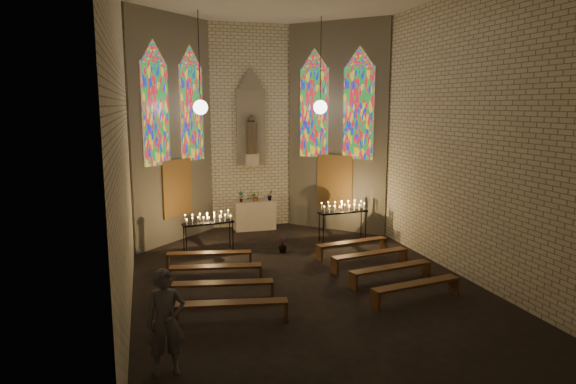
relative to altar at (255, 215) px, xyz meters
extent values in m
plane|color=black|center=(0.00, -5.45, -0.50)|extent=(12.00, 12.00, 0.00)
cube|color=beige|center=(0.00, 0.55, 3.00)|extent=(8.00, 0.02, 7.00)
cube|color=beige|center=(0.00, -11.45, 3.00)|extent=(8.00, 0.02, 7.00)
cube|color=beige|center=(-4.00, -5.45, 3.00)|extent=(0.02, 12.00, 7.00)
cube|color=beige|center=(4.00, -5.45, 3.00)|extent=(0.02, 12.00, 7.00)
cube|color=beige|center=(-2.75, -0.70, 3.00)|extent=(2.72, 2.72, 7.00)
cube|color=beige|center=(2.75, -0.70, 3.00)|extent=(2.72, 2.72, 7.00)
cube|color=#4C3F8C|center=(-3.21, -1.39, 3.50)|extent=(0.78, 0.78, 3.00)
cube|color=#4C3F8C|center=(-2.06, -0.24, 3.50)|extent=(0.78, 0.78, 3.00)
cube|color=#4C3F8C|center=(2.06, -0.24, 3.50)|extent=(0.78, 0.78, 3.00)
cube|color=#4C3F8C|center=(3.21, -1.39, 3.50)|extent=(0.78, 0.78, 3.00)
cube|color=brown|center=(-2.63, -0.82, 1.20)|extent=(0.95, 0.95, 1.80)
cube|color=brown|center=(2.63, -0.82, 1.20)|extent=(0.95, 0.95, 1.80)
cube|color=gray|center=(0.00, 0.47, 3.00)|extent=(1.00, 0.12, 2.60)
cone|color=gray|center=(0.00, 0.47, 4.65)|extent=(1.00, 1.00, 0.80)
cube|color=beige|center=(0.00, 0.33, 1.90)|extent=(0.45, 0.30, 0.40)
cylinder|color=brown|center=(0.00, 0.33, 2.65)|extent=(0.36, 0.36, 1.10)
sphere|color=brown|center=(0.00, 0.33, 3.30)|extent=(0.26, 0.26, 0.26)
sphere|color=white|center=(-1.90, -1.35, 3.70)|extent=(0.44, 0.44, 0.44)
cylinder|color=black|center=(-1.90, -1.35, 5.10)|extent=(0.02, 0.02, 2.80)
sphere|color=white|center=(1.90, -1.35, 3.70)|extent=(0.44, 0.44, 0.44)
cylinder|color=black|center=(1.90, -1.35, 5.10)|extent=(0.02, 0.02, 2.80)
cube|color=beige|center=(0.00, 0.00, 0.00)|extent=(1.40, 0.60, 1.00)
imported|color=#4C723F|center=(-0.48, -0.07, 0.69)|extent=(0.20, 0.13, 0.37)
imported|color=#4C723F|center=(0.03, -0.06, 0.67)|extent=(0.38, 0.36, 0.33)
imported|color=#4C723F|center=(0.55, -0.03, 0.68)|extent=(0.24, 0.22, 0.36)
imported|color=#4C723F|center=(0.20, -2.99, -0.28)|extent=(0.30, 0.30, 0.44)
cube|color=black|center=(-1.88, -2.34, 0.36)|extent=(1.54, 0.61, 0.05)
cylinder|color=black|center=(-2.54, -2.60, -0.08)|extent=(0.03, 0.03, 0.84)
cylinder|color=black|center=(-1.16, -2.35, -0.08)|extent=(0.03, 0.03, 0.84)
cylinder|color=black|center=(-2.59, -2.32, -0.08)|extent=(0.03, 0.03, 0.84)
cylinder|color=black|center=(-1.21, -2.08, -0.08)|extent=(0.03, 0.03, 0.84)
cube|color=black|center=(2.40, -2.20, 0.43)|extent=(1.64, 0.55, 0.05)
cylinder|color=black|center=(1.67, -2.43, -0.05)|extent=(0.03, 0.03, 0.91)
cylinder|color=black|center=(3.17, -2.27, -0.05)|extent=(0.03, 0.03, 0.91)
cylinder|color=black|center=(1.64, -2.13, -0.05)|extent=(0.03, 0.03, 0.91)
cylinder|color=black|center=(3.14, -1.97, -0.05)|extent=(0.03, 0.03, 0.91)
cube|color=#4F2E16|center=(-2.04, -3.85, -0.10)|extent=(2.24, 0.68, 0.05)
cube|color=#4F2E16|center=(-3.11, -3.67, -0.30)|extent=(0.11, 0.32, 0.40)
cube|color=#4F2E16|center=(-0.98, -4.04, -0.30)|extent=(0.11, 0.32, 0.40)
cube|color=#4F2E16|center=(2.04, -3.85, -0.10)|extent=(2.24, 0.68, 0.05)
cube|color=#4F2E16|center=(0.98, -4.04, -0.30)|extent=(0.11, 0.32, 0.40)
cube|color=#4F2E16|center=(3.11, -3.67, -0.30)|extent=(0.11, 0.32, 0.40)
cube|color=#4F2E16|center=(-2.04, -5.05, -0.10)|extent=(2.24, 0.68, 0.05)
cube|color=#4F2E16|center=(-3.11, -4.87, -0.30)|extent=(0.11, 0.32, 0.40)
cube|color=#4F2E16|center=(-0.98, -5.24, -0.30)|extent=(0.11, 0.32, 0.40)
cube|color=#4F2E16|center=(2.04, -5.05, -0.10)|extent=(2.24, 0.68, 0.05)
cube|color=#4F2E16|center=(0.98, -5.24, -0.30)|extent=(0.11, 0.32, 0.40)
cube|color=#4F2E16|center=(3.11, -4.87, -0.30)|extent=(0.11, 0.32, 0.40)
cube|color=#4F2E16|center=(-2.04, -6.25, -0.10)|extent=(2.24, 0.68, 0.05)
cube|color=#4F2E16|center=(-3.11, -6.07, -0.30)|extent=(0.11, 0.32, 0.40)
cube|color=#4F2E16|center=(-0.98, -6.44, -0.30)|extent=(0.11, 0.32, 0.40)
cube|color=#4F2E16|center=(2.04, -6.25, -0.10)|extent=(2.24, 0.68, 0.05)
cube|color=#4F2E16|center=(0.98, -6.44, -0.30)|extent=(0.11, 0.32, 0.40)
cube|color=#4F2E16|center=(3.11, -6.07, -0.30)|extent=(0.11, 0.32, 0.40)
cube|color=#4F2E16|center=(-2.04, -7.45, -0.10)|extent=(2.24, 0.68, 0.05)
cube|color=#4F2E16|center=(-3.11, -7.27, -0.30)|extent=(0.11, 0.32, 0.40)
cube|color=#4F2E16|center=(-0.98, -7.64, -0.30)|extent=(0.11, 0.32, 0.40)
cube|color=#4F2E16|center=(2.04, -7.45, -0.10)|extent=(2.24, 0.68, 0.05)
cube|color=#4F2E16|center=(0.98, -7.64, -0.30)|extent=(0.11, 0.32, 0.40)
cube|color=#4F2E16|center=(3.11, -7.27, -0.30)|extent=(0.11, 0.32, 0.40)
imported|color=#4F4E58|center=(-3.38, -9.11, 0.37)|extent=(0.65, 0.44, 1.74)
camera|label=1|loc=(-3.58, -17.04, 3.79)|focal=32.00mm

